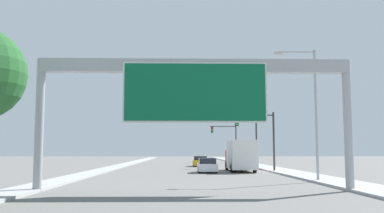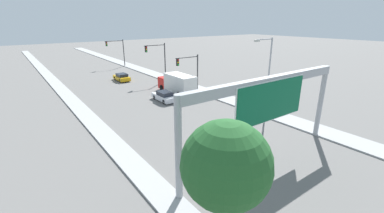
# 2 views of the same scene
# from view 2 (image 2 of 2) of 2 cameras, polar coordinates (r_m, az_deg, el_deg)

# --- Properties ---
(sidewalk_right) EXTENTS (3.00, 120.00, 0.15)m
(sidewalk_right) POSITION_cam_2_polar(r_m,az_deg,el_deg) (60.33, -10.91, 7.95)
(sidewalk_right) COLOR #A6A6A6
(sidewalk_right) RESTS_ON ground
(median_strip_left) EXTENTS (2.00, 120.00, 0.15)m
(median_strip_left) POSITION_cam_2_polar(r_m,az_deg,el_deg) (55.21, -28.50, 5.03)
(median_strip_left) COLOR #A6A6A6
(median_strip_left) RESTS_ON ground
(sign_gantry) EXTENTS (16.85, 0.73, 7.01)m
(sign_gantry) POSITION_cam_2_polar(r_m,az_deg,el_deg) (20.29, 16.83, 2.23)
(sign_gantry) COLOR #9EA0A5
(sign_gantry) RESTS_ON ground
(car_mid_center) EXTENTS (1.79, 4.31, 1.40)m
(car_mid_center) POSITION_cam_2_polar(r_m,az_deg,el_deg) (36.76, -6.19, 2.26)
(car_mid_center) COLOR silver
(car_mid_center) RESTS_ON ground
(car_far_right) EXTENTS (1.89, 4.26, 1.37)m
(car_far_right) POSITION_cam_2_polar(r_m,az_deg,el_deg) (50.83, -15.35, 6.30)
(car_far_right) COLOR gold
(car_far_right) RESTS_ON ground
(truck_box_primary) EXTENTS (2.44, 7.76, 3.14)m
(truck_box_primary) POSITION_cam_2_polar(r_m,az_deg,el_deg) (39.86, -3.27, 5.04)
(truck_box_primary) COLOR red
(truck_box_primary) RESTS_ON ground
(traffic_light_near_intersection) EXTENTS (4.12, 0.32, 5.96)m
(traffic_light_near_intersection) POSITION_cam_2_polar(r_m,az_deg,el_deg) (39.74, -0.29, 8.58)
(traffic_light_near_intersection) COLOR #2D2D30
(traffic_light_near_intersection) RESTS_ON ground
(traffic_light_mid_block) EXTENTS (4.18, 0.32, 6.99)m
(traffic_light_mid_block) POSITION_cam_2_polar(r_m,az_deg,el_deg) (48.05, -7.33, 10.97)
(traffic_light_mid_block) COLOR #2D2D30
(traffic_light_mid_block) RESTS_ON ground
(traffic_light_far_intersection) EXTENTS (4.51, 0.32, 6.50)m
(traffic_light_far_intersection) POSITION_cam_2_polar(r_m,az_deg,el_deg) (66.12, -16.13, 12.25)
(traffic_light_far_intersection) COLOR #2D2D30
(traffic_light_far_intersection) RESTS_ON ground
(palm_tree_foreground) EXTENTS (3.88, 3.88, 7.25)m
(palm_tree_foreground) POSITION_cam_2_polar(r_m,az_deg,el_deg) (11.01, 7.57, -12.90)
(palm_tree_foreground) COLOR brown
(palm_tree_foreground) RESTS_ON ground
(street_lamp_right) EXTENTS (2.92, 0.28, 9.17)m
(street_lamp_right) POSITION_cam_2_polar(r_m,az_deg,el_deg) (30.67, 16.35, 7.47)
(street_lamp_right) COLOR #9EA0A5
(street_lamp_right) RESTS_ON ground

